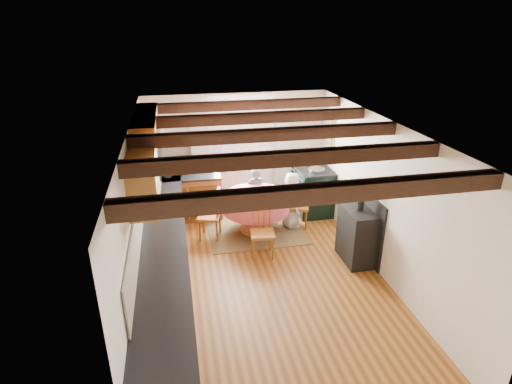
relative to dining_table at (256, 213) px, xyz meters
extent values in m
cube|color=#975A20|center=(-0.16, -1.59, -0.37)|extent=(3.60, 5.50, 0.00)
cube|color=white|center=(-0.16, -1.59, 2.03)|extent=(3.60, 5.50, 0.00)
cube|color=silver|center=(-0.16, 1.16, 0.83)|extent=(3.60, 0.00, 2.40)
cube|color=silver|center=(-0.16, -4.34, 0.83)|extent=(3.60, 0.00, 2.40)
cube|color=silver|center=(-1.96, -1.59, 0.83)|extent=(0.00, 5.50, 2.40)
cube|color=silver|center=(1.64, -1.59, 0.83)|extent=(0.00, 5.50, 2.40)
cube|color=#361E12|center=(-0.16, -3.59, 1.94)|extent=(3.60, 0.16, 0.16)
cube|color=#361E12|center=(-0.16, -2.59, 1.94)|extent=(3.60, 0.16, 0.16)
cube|color=#361E12|center=(-0.16, -1.59, 1.94)|extent=(3.60, 0.16, 0.16)
cube|color=#361E12|center=(-0.16, -0.59, 1.94)|extent=(3.60, 0.16, 0.16)
cube|color=#361E12|center=(-0.16, 0.41, 1.94)|extent=(3.60, 0.16, 0.16)
cube|color=beige|center=(-1.94, -1.29, 0.83)|extent=(0.02, 4.50, 0.55)
cube|color=beige|center=(-1.16, 1.14, 0.83)|extent=(1.40, 0.02, 0.55)
cube|color=#956228|center=(-1.66, -1.59, 0.07)|extent=(0.60, 5.30, 0.88)
cube|color=#956228|center=(-1.21, 0.86, 0.07)|extent=(1.30, 0.60, 0.88)
cube|color=black|center=(-1.64, -1.59, 0.53)|extent=(0.64, 5.30, 0.04)
cube|color=black|center=(-1.21, 0.84, 0.53)|extent=(1.30, 0.64, 0.04)
cube|color=#956228|center=(-1.79, -0.39, 1.58)|extent=(0.34, 1.80, 0.90)
cube|color=#956228|center=(-1.79, -1.89, 1.53)|extent=(0.34, 0.90, 0.70)
cube|color=white|center=(-0.06, 1.15, 1.23)|extent=(1.34, 0.03, 1.54)
cube|color=white|center=(-0.06, 1.15, 1.23)|extent=(1.20, 0.01, 1.40)
cube|color=#AAAAAA|center=(-0.91, 1.06, 0.73)|extent=(0.35, 0.10, 2.10)
cube|color=#AAAAAA|center=(0.79, 1.06, 0.73)|extent=(0.35, 0.10, 2.10)
cylinder|color=black|center=(-0.06, 1.06, 1.83)|extent=(2.00, 0.03, 0.03)
cube|color=gold|center=(1.61, 0.71, 1.33)|extent=(0.04, 0.50, 0.60)
cylinder|color=silver|center=(0.89, 1.13, 1.33)|extent=(0.30, 0.02, 0.30)
cube|color=brown|center=(0.00, 0.00, -0.37)|extent=(1.78, 1.39, 0.01)
imported|color=#384043|center=(0.10, 0.58, 0.15)|extent=(0.39, 0.27, 1.05)
imported|color=silver|center=(0.70, 0.08, 0.17)|extent=(0.36, 0.54, 1.09)
imported|color=silver|center=(0.08, -0.35, 0.40)|extent=(0.28, 0.28, 0.06)
imported|color=silver|center=(-0.02, -0.07, 0.40)|extent=(0.25, 0.25, 0.06)
imported|color=silver|center=(-0.04, -0.17, 0.42)|extent=(0.15, 0.15, 0.10)
cylinder|color=#262628|center=(-1.57, 0.79, 0.68)|extent=(0.15, 0.15, 0.26)
cylinder|color=#262628|center=(-1.24, 0.93, 0.66)|extent=(0.20, 0.20, 0.22)
camera|label=1|loc=(-1.37, -6.75, 3.38)|focal=28.91mm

